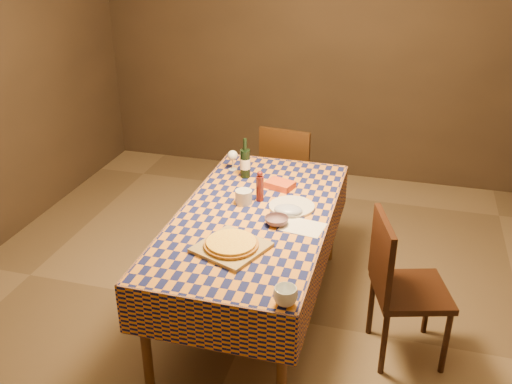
{
  "coord_description": "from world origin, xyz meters",
  "views": [
    {
      "loc": [
        0.85,
        -3.01,
        2.44
      ],
      "look_at": [
        0.0,
        0.05,
        0.9
      ],
      "focal_mm": 40.0,
      "sensor_mm": 36.0,
      "label": 1
    }
  ],
  "objects_px": {
    "bowl": "(277,221)",
    "chair_right": "(398,281)",
    "dining_table": "(254,225)",
    "white_plate": "(292,207)",
    "cutting_board": "(231,248)",
    "wine_bottle": "(245,163)",
    "chair_far": "(288,172)",
    "pizza": "(231,244)"
  },
  "relations": [
    {
      "from": "white_plate",
      "to": "chair_right",
      "type": "relative_size",
      "value": 0.31
    },
    {
      "from": "chair_right",
      "to": "chair_far",
      "type": "bearing_deg",
      "value": 125.0
    },
    {
      "from": "cutting_board",
      "to": "pizza",
      "type": "relative_size",
      "value": 1.0
    },
    {
      "from": "pizza",
      "to": "white_plate",
      "type": "distance_m",
      "value": 0.62
    },
    {
      "from": "cutting_board",
      "to": "wine_bottle",
      "type": "bearing_deg",
      "value": 101.89
    },
    {
      "from": "wine_bottle",
      "to": "cutting_board",
      "type": "bearing_deg",
      "value": -78.11
    },
    {
      "from": "dining_table",
      "to": "wine_bottle",
      "type": "distance_m",
      "value": 0.6
    },
    {
      "from": "bowl",
      "to": "chair_right",
      "type": "xyz_separation_m",
      "value": [
        0.75,
        -0.04,
        -0.27
      ]
    },
    {
      "from": "pizza",
      "to": "wine_bottle",
      "type": "relative_size",
      "value": 1.2
    },
    {
      "from": "dining_table",
      "to": "pizza",
      "type": "xyz_separation_m",
      "value": [
        -0.01,
        -0.43,
        0.11
      ]
    },
    {
      "from": "bowl",
      "to": "white_plate",
      "type": "bearing_deg",
      "value": 79.66
    },
    {
      "from": "pizza",
      "to": "bowl",
      "type": "xyz_separation_m",
      "value": [
        0.17,
        0.35,
        -0.01
      ]
    },
    {
      "from": "dining_table",
      "to": "cutting_board",
      "type": "bearing_deg",
      "value": -91.2
    },
    {
      "from": "bowl",
      "to": "chair_right",
      "type": "height_order",
      "value": "chair_right"
    },
    {
      "from": "cutting_board",
      "to": "bowl",
      "type": "bearing_deg",
      "value": 63.22
    },
    {
      "from": "chair_far",
      "to": "bowl",
      "type": "bearing_deg",
      "value": -80.76
    },
    {
      "from": "pizza",
      "to": "chair_far",
      "type": "xyz_separation_m",
      "value": [
        -0.04,
        1.68,
        -0.28
      ]
    },
    {
      "from": "dining_table",
      "to": "white_plate",
      "type": "bearing_deg",
      "value": 35.4
    },
    {
      "from": "cutting_board",
      "to": "chair_far",
      "type": "distance_m",
      "value": 1.7
    },
    {
      "from": "dining_table",
      "to": "chair_right",
      "type": "distance_m",
      "value": 0.94
    },
    {
      "from": "dining_table",
      "to": "cutting_board",
      "type": "relative_size",
      "value": 5.36
    },
    {
      "from": "dining_table",
      "to": "bowl",
      "type": "height_order",
      "value": "bowl"
    },
    {
      "from": "white_plate",
      "to": "chair_right",
      "type": "distance_m",
      "value": 0.8
    },
    {
      "from": "cutting_board",
      "to": "wine_bottle",
      "type": "xyz_separation_m",
      "value": [
        -0.2,
        0.96,
        0.1
      ]
    },
    {
      "from": "dining_table",
      "to": "chair_far",
      "type": "xyz_separation_m",
      "value": [
        -0.05,
        1.24,
        -0.17
      ]
    },
    {
      "from": "wine_bottle",
      "to": "chair_right",
      "type": "relative_size",
      "value": 0.31
    },
    {
      "from": "bowl",
      "to": "chair_far",
      "type": "height_order",
      "value": "chair_far"
    },
    {
      "from": "wine_bottle",
      "to": "white_plate",
      "type": "relative_size",
      "value": 0.99
    },
    {
      "from": "white_plate",
      "to": "chair_right",
      "type": "xyz_separation_m",
      "value": [
        0.7,
        -0.28,
        -0.26
      ]
    },
    {
      "from": "dining_table",
      "to": "chair_far",
      "type": "distance_m",
      "value": 1.26
    },
    {
      "from": "dining_table",
      "to": "bowl",
      "type": "distance_m",
      "value": 0.21
    },
    {
      "from": "white_plate",
      "to": "chair_right",
      "type": "bearing_deg",
      "value": -21.63
    },
    {
      "from": "bowl",
      "to": "chair_right",
      "type": "bearing_deg",
      "value": -3.42
    },
    {
      "from": "chair_right",
      "to": "bowl",
      "type": "bearing_deg",
      "value": 176.58
    },
    {
      "from": "bowl",
      "to": "white_plate",
      "type": "xyz_separation_m",
      "value": [
        0.04,
        0.23,
        -0.01
      ]
    },
    {
      "from": "dining_table",
      "to": "pizza",
      "type": "relative_size",
      "value": 5.35
    },
    {
      "from": "dining_table",
      "to": "white_plate",
      "type": "relative_size",
      "value": 6.34
    },
    {
      "from": "bowl",
      "to": "wine_bottle",
      "type": "height_order",
      "value": "wine_bottle"
    },
    {
      "from": "dining_table",
      "to": "white_plate",
      "type": "distance_m",
      "value": 0.27
    },
    {
      "from": "bowl",
      "to": "chair_far",
      "type": "bearing_deg",
      "value": 99.24
    },
    {
      "from": "wine_bottle",
      "to": "white_plate",
      "type": "distance_m",
      "value": 0.58
    },
    {
      "from": "pizza",
      "to": "white_plate",
      "type": "xyz_separation_m",
      "value": [
        0.22,
        0.58,
        -0.03
      ]
    }
  ]
}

